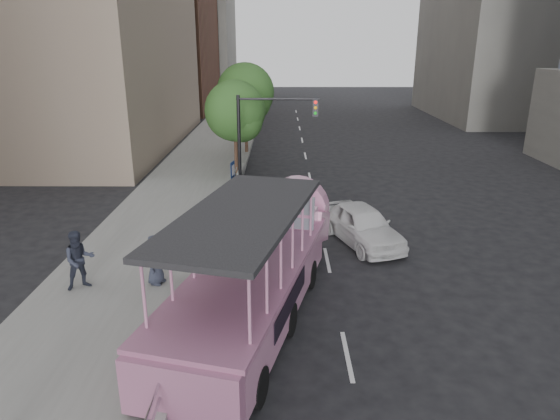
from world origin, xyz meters
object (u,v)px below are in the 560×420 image
at_px(traffic_signal, 262,129).
at_px(pedestrian_far, 155,260).
at_px(pedestrian_mid, 79,260).
at_px(parking_sign, 233,180).
at_px(street_tree_near, 237,113).
at_px(street_tree_far, 247,94).
at_px(duck_boat, 260,267).
at_px(car, 362,225).

bearing_deg(traffic_signal, pedestrian_far, -105.45).
bearing_deg(traffic_signal, pedestrian_mid, -115.23).
bearing_deg(traffic_signal, parking_sign, -114.45).
relative_size(parking_sign, street_tree_near, 0.43).
bearing_deg(pedestrian_far, street_tree_far, 11.88).
relative_size(duck_boat, car, 2.42).
bearing_deg(pedestrian_mid, car, -5.96).
relative_size(pedestrian_far, street_tree_far, 0.26).
relative_size(car, parking_sign, 1.89).
relative_size(parking_sign, traffic_signal, 0.47).
height_order(duck_boat, parking_sign, duck_boat).
distance_m(pedestrian_far, parking_sign, 8.33).
bearing_deg(parking_sign, traffic_signal, 65.55).
height_order(duck_boat, pedestrian_far, duck_boat).
height_order(duck_boat, pedestrian_mid, duck_boat).
xyz_separation_m(pedestrian_far, street_tree_near, (1.44, 14.40, 2.70)).
distance_m(duck_boat, pedestrian_mid, 5.73).
bearing_deg(street_tree_near, duck_boat, -82.75).
distance_m(parking_sign, traffic_signal, 3.68).
bearing_deg(parking_sign, car, -35.77).
bearing_deg(pedestrian_far, parking_sign, 4.39).
height_order(parking_sign, street_tree_far, street_tree_far).
distance_m(car, parking_sign, 6.86).
bearing_deg(street_tree_near, parking_sign, -87.22).
distance_m(duck_boat, street_tree_near, 15.75).
relative_size(car, street_tree_far, 0.71).
bearing_deg(street_tree_near, traffic_signal, -65.02).
relative_size(duck_boat, street_tree_near, 1.95).
bearing_deg(street_tree_far, parking_sign, -89.51).
relative_size(duck_boat, pedestrian_mid, 5.80).
distance_m(parking_sign, street_tree_near, 6.67).
relative_size(street_tree_near, street_tree_far, 0.89).
bearing_deg(duck_boat, car, 53.20).
bearing_deg(car, street_tree_near, 99.85).
distance_m(pedestrian_mid, parking_sign, 9.38).
bearing_deg(street_tree_far, car, -70.89).
bearing_deg(parking_sign, street_tree_far, 90.49).
distance_m(traffic_signal, street_tree_far, 9.57).
distance_m(car, traffic_signal, 8.48).
xyz_separation_m(car, traffic_signal, (-4.24, 6.83, 2.71)).
relative_size(pedestrian_far, parking_sign, 0.68).
bearing_deg(pedestrian_far, street_tree_near, 10.77).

